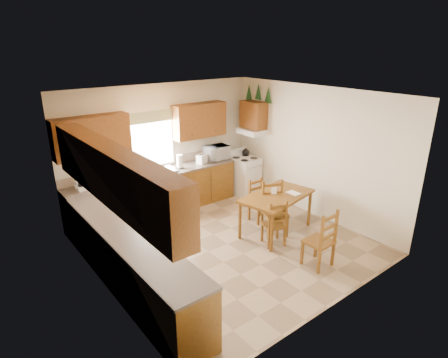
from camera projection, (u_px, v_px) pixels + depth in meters
floor at (228, 244)px, 6.88m from camera, size 4.50×4.50×0.00m
ceiling at (228, 95)px, 5.94m from camera, size 4.50×4.50×0.00m
wall_left at (100, 209)px, 5.10m from camera, size 4.50×4.50×0.00m
wall_right at (313, 152)px, 7.71m from camera, size 4.50×4.50×0.00m
wall_back at (163, 147)px, 8.07m from camera, size 4.50×4.50×0.00m
wall_front at (339, 221)px, 4.75m from camera, size 4.50×4.50×0.00m
lower_cab_back at (157, 194)px, 7.94m from camera, size 3.75×0.60×0.88m
lower_cab_left at (131, 263)px, 5.48m from camera, size 0.60×3.60×0.88m
counter_back at (155, 174)px, 7.78m from camera, size 3.75×0.63×0.04m
counter_left at (128, 236)px, 5.32m from camera, size 0.63×3.60×0.04m
backsplash at (148, 166)px, 7.96m from camera, size 3.75×0.01×0.18m
upper_cab_back_left at (92, 136)px, 6.87m from camera, size 1.41×0.33×0.75m
upper_cab_back_right at (199, 120)px, 8.27m from camera, size 1.25×0.33×0.75m
upper_cab_left at (112, 174)px, 4.91m from camera, size 0.33×3.60×0.75m
upper_cab_stove at (253, 115)px, 8.64m from camera, size 0.33×0.62×0.62m
range_hood at (251, 131)px, 8.74m from camera, size 0.44×0.62×0.12m
window_frame at (150, 141)px, 7.80m from camera, size 1.13×0.02×1.18m
window_pane at (150, 141)px, 7.80m from camera, size 1.05×0.01×1.10m
window_valance at (149, 117)px, 7.61m from camera, size 1.19×0.01×0.24m
sink_basin at (158, 172)px, 7.81m from camera, size 0.75×0.45×0.04m
pine_decal_a at (268, 95)px, 8.31m from camera, size 0.22×0.22×0.36m
pine_decal_b at (258, 92)px, 8.54m from camera, size 0.22×0.22×0.36m
pine_decal_c at (249, 92)px, 8.79m from camera, size 0.22×0.22×0.36m
stove at (245, 176)px, 9.06m from camera, size 0.63×0.65×0.87m
coffeemaker at (81, 180)px, 6.87m from camera, size 0.23×0.27×0.36m
paper_towel at (180, 162)px, 8.03m from camera, size 0.13×0.13×0.30m
toaster at (202, 159)px, 8.39m from camera, size 0.29×0.24×0.20m
microwave at (216, 153)px, 8.65m from camera, size 0.53×0.39×0.32m
dining_table at (276, 213)px, 7.19m from camera, size 1.58×1.09×0.78m
chair_near_left at (274, 222)px, 6.74m from camera, size 0.46×0.45×0.88m
chair_near_right at (319, 238)px, 6.06m from camera, size 0.43×0.41×1.01m
chair_far_left at (260, 201)px, 7.63m from camera, size 0.38×0.36×0.87m
chair_far_right at (275, 210)px, 7.05m from camera, size 0.56×0.55×1.03m
table_paper at (293, 193)px, 7.14m from camera, size 0.19×0.26×0.00m
table_card at (274, 191)px, 7.07m from camera, size 0.10×0.06×0.13m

